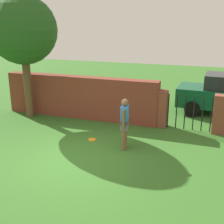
{
  "coord_description": "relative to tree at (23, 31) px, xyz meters",
  "views": [
    {
      "loc": [
        3.61,
        -6.9,
        3.85
      ],
      "look_at": [
        0.58,
        1.66,
        1.0
      ],
      "focal_mm": 46.61,
      "sensor_mm": 36.0,
      "label": 1
    }
  ],
  "objects": [
    {
      "name": "ground_plane",
      "position": [
        3.55,
        -2.96,
        -3.49
      ],
      "size": [
        40.0,
        40.0,
        0.0
      ],
      "primitive_type": "plane",
      "color": "#336623"
    },
    {
      "name": "brick_wall",
      "position": [
        2.05,
        0.61,
        -2.63
      ],
      "size": [
        6.53,
        0.5,
        1.72
      ],
      "primitive_type": "cube",
      "color": "brown",
      "rests_on": "ground"
    },
    {
      "name": "tree",
      "position": [
        0.0,
        0.0,
        0.0
      ],
      "size": [
        2.67,
        2.67,
        4.85
      ],
      "color": "brown",
      "rests_on": "ground"
    },
    {
      "name": "person",
      "position": [
        4.72,
        -1.8,
        -2.59
      ],
      "size": [
        0.27,
        0.53,
        1.62
      ],
      "rotation": [
        0.0,
        0.0,
        -1.42
      ],
      "color": "brown",
      "rests_on": "ground"
    },
    {
      "name": "fence_gate",
      "position": [
        6.45,
        0.61,
        -2.79
      ],
      "size": [
        2.51,
        0.44,
        1.4
      ],
      "color": "brown",
      "rests_on": "ground"
    },
    {
      "name": "frisbee_orange",
      "position": [
        3.48,
        -1.5,
        -3.48
      ],
      "size": [
        0.27,
        0.27,
        0.02
      ],
      "primitive_type": "cylinder",
      "color": "orange",
      "rests_on": "ground"
    }
  ]
}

